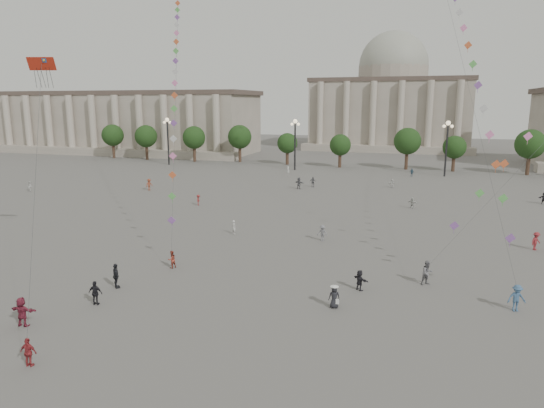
% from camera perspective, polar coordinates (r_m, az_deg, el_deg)
% --- Properties ---
extents(ground, '(360.00, 360.00, 0.00)m').
position_cam_1_polar(ground, '(33.81, -3.69, -12.62)').
color(ground, '#5E5B59').
rests_on(ground, ground).
extents(hall_west, '(84.00, 26.22, 17.20)m').
position_cam_1_polar(hall_west, '(149.98, -17.73, 9.16)').
color(hall_west, gray).
rests_on(hall_west, ground).
extents(hall_central, '(48.30, 34.30, 35.50)m').
position_cam_1_polar(hall_central, '(158.25, 13.84, 11.59)').
color(hall_central, gray).
rests_on(hall_central, ground).
extents(tree_row, '(137.12, 5.12, 8.00)m').
position_cam_1_polar(tree_row, '(107.56, 11.64, 7.01)').
color(tree_row, '#37261B').
rests_on(tree_row, ground).
extents(lamp_post_far_west, '(2.00, 0.90, 10.65)m').
position_cam_1_polar(lamp_post_far_west, '(113.77, -12.18, 8.23)').
color(lamp_post_far_west, '#262628').
rests_on(lamp_post_far_west, ground).
extents(lamp_post_mid_west, '(2.00, 0.90, 10.65)m').
position_cam_1_polar(lamp_post_mid_west, '(102.29, 2.73, 8.10)').
color(lamp_post_mid_west, '#262628').
rests_on(lamp_post_mid_west, ground).
extents(lamp_post_mid_east, '(2.00, 0.90, 10.65)m').
position_cam_1_polar(lamp_post_mid_east, '(98.91, 19.91, 7.29)').
color(lamp_post_mid_east, '#262628').
rests_on(lamp_post_mid_east, ground).
extents(person_crowd_0, '(0.98, 0.58, 1.56)m').
position_cam_1_polar(person_crowd_0, '(97.55, 16.11, 3.59)').
color(person_crowd_0, '#30506C').
rests_on(person_crowd_0, ground).
extents(person_crowd_1, '(0.97, 0.94, 1.57)m').
position_cam_1_polar(person_crowd_1, '(87.12, -26.57, 1.86)').
color(person_crowd_1, silver).
rests_on(person_crowd_1, ground).
extents(person_crowd_2, '(1.15, 1.41, 1.90)m').
position_cam_1_polar(person_crowd_2, '(81.16, -14.25, 2.23)').
color(person_crowd_2, brown).
rests_on(person_crowd_2, ground).
extents(person_crowd_3, '(1.43, 1.30, 1.59)m').
position_cam_1_polar(person_crowd_3, '(37.75, 10.27, -8.81)').
color(person_crowd_3, '#232227').
rests_on(person_crowd_3, ground).
extents(person_crowd_4, '(1.41, 1.04, 1.48)m').
position_cam_1_polar(person_crowd_4, '(83.65, 13.92, 2.38)').
color(person_crowd_4, silver).
rests_on(person_crowd_4, ground).
extents(person_crowd_6, '(1.18, 0.78, 1.70)m').
position_cam_1_polar(person_crowd_6, '(50.14, 5.95, -3.41)').
color(person_crowd_6, slate).
rests_on(person_crowd_6, ground).
extents(person_crowd_7, '(1.45, 1.08, 1.52)m').
position_cam_1_polar(person_crowd_7, '(67.93, 16.19, 0.14)').
color(person_crowd_7, '#BABBB6').
rests_on(person_crowd_7, ground).
extents(person_crowd_8, '(1.28, 1.30, 1.79)m').
position_cam_1_polar(person_crowd_8, '(53.31, 28.63, -3.86)').
color(person_crowd_8, maroon).
rests_on(person_crowd_8, ground).
extents(person_crowd_9, '(1.58, 0.62, 1.67)m').
position_cam_1_polar(person_crowd_9, '(78.02, 29.37, 0.60)').
color(person_crowd_9, black).
rests_on(person_crowd_9, ground).
extents(person_crowd_10, '(0.72, 0.72, 1.68)m').
position_cam_1_polar(person_crowd_10, '(95.65, 1.92, 3.93)').
color(person_crowd_10, silver).
rests_on(person_crowd_10, ground).
extents(person_crowd_12, '(1.86, 1.28, 1.93)m').
position_cam_1_polar(person_crowd_12, '(80.15, 3.19, 2.47)').
color(person_crowd_12, '#5E5E62').
rests_on(person_crowd_12, ground).
extents(person_crowd_13, '(0.67, 0.63, 1.54)m').
position_cam_1_polar(person_crowd_13, '(52.67, -4.50, -2.73)').
color(person_crowd_13, silver).
rests_on(person_crowd_13, ground).
extents(person_crowd_16, '(1.07, 0.53, 1.76)m').
position_cam_1_polar(person_crowd_16, '(82.04, 4.82, 2.60)').
color(person_crowd_16, slate).
rests_on(person_crowd_16, ground).
extents(person_crowd_17, '(0.81, 1.08, 1.49)m').
position_cam_1_polar(person_crowd_17, '(67.97, -8.64, 0.47)').
color(person_crowd_17, maroon).
rests_on(person_crowd_17, ground).
extents(tourist_0, '(1.00, 0.51, 1.64)m').
position_cam_1_polar(tourist_0, '(30.24, -26.73, -15.32)').
color(tourist_0, maroon).
rests_on(tourist_0, ground).
extents(tourist_1, '(1.16, 1.12, 1.94)m').
position_cam_1_polar(tourist_1, '(39.37, -17.88, -8.06)').
color(tourist_1, black).
rests_on(tourist_1, ground).
extents(tourist_2, '(1.83, 0.69, 1.93)m').
position_cam_1_polar(tourist_2, '(35.29, -27.34, -11.19)').
color(tourist_2, maroon).
rests_on(tourist_2, ground).
extents(tourist_4, '(1.07, 0.55, 1.75)m').
position_cam_1_polar(tourist_4, '(36.75, -20.06, -9.81)').
color(tourist_4, black).
rests_on(tourist_4, ground).
extents(kite_flyer_0, '(0.86, 0.93, 1.53)m').
position_cam_1_polar(kite_flyer_0, '(42.82, -11.71, -6.40)').
color(kite_flyer_0, '#963829').
rests_on(kite_flyer_0, ground).
extents(kite_flyer_1, '(1.36, 1.00, 1.89)m').
position_cam_1_polar(kite_flyer_1, '(37.49, 26.84, -9.85)').
color(kite_flyer_1, '#395B82').
rests_on(kite_flyer_1, ground).
extents(kite_flyer_2, '(1.19, 1.15, 1.93)m').
position_cam_1_polar(kite_flyer_2, '(40.07, 17.80, -7.71)').
color(kite_flyer_2, slate).
rests_on(kite_flyer_2, ground).
extents(hat_person, '(0.92, 0.75, 1.69)m').
position_cam_1_polar(hat_person, '(34.38, 7.34, -10.71)').
color(hat_person, black).
rests_on(hat_person, ground).
extents(dragon_kite, '(6.35, 7.76, 23.53)m').
position_cam_1_polar(dragon_kite, '(44.59, -25.41, 13.58)').
color(dragon_kite, '#A92312').
rests_on(dragon_kite, ground).
extents(kite_train_west, '(20.73, 41.46, 59.16)m').
position_cam_1_polar(kite_train_west, '(65.80, -11.19, 17.70)').
color(kite_train_west, '#3F3F3F').
rests_on(kite_train_west, ground).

